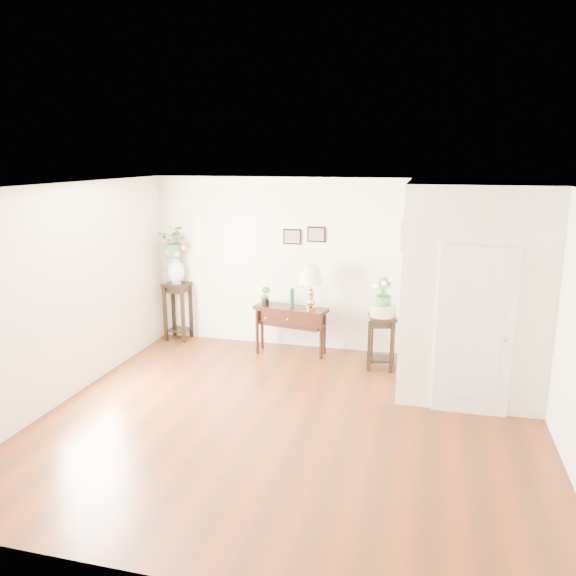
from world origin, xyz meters
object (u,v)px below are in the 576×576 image
(plant_stand_a, at_px, (178,311))
(plant_stand_b, at_px, (381,342))
(console_table, at_px, (291,330))
(table_lamp, at_px, (311,287))

(plant_stand_a, xyz_separation_m, plant_stand_b, (3.55, -0.53, -0.09))
(console_table, distance_m, table_lamp, 0.81)
(plant_stand_b, bearing_deg, console_table, 168.88)
(plant_stand_a, bearing_deg, console_table, -6.62)
(table_lamp, xyz_separation_m, plant_stand_b, (1.15, -0.29, -0.72))
(table_lamp, bearing_deg, plant_stand_a, 174.27)
(table_lamp, xyz_separation_m, plant_stand_a, (-2.40, 0.24, -0.63))
(console_table, distance_m, plant_stand_a, 2.09)
(console_table, bearing_deg, table_lamp, 10.92)
(table_lamp, distance_m, plant_stand_b, 1.38)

